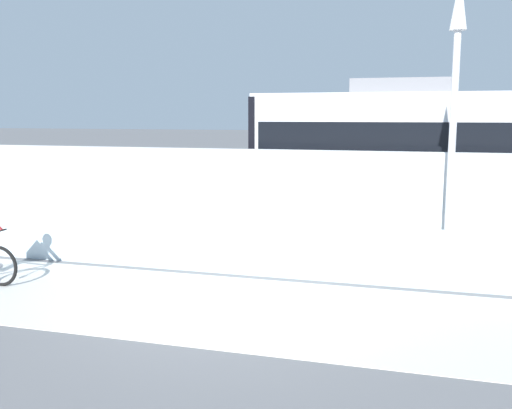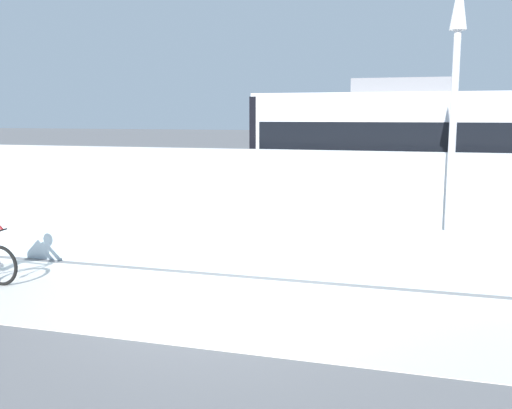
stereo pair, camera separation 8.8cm
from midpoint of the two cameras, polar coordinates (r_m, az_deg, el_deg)
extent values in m
plane|color=slate|center=(9.17, -3.63, -9.94)|extent=(200.00, 200.00, 0.00)
cube|color=silver|center=(9.17, -3.63, -9.90)|extent=(32.00, 3.20, 0.01)
cube|color=silver|center=(10.72, -0.29, -4.26)|extent=(32.00, 0.05, 1.04)
cube|color=white|center=(12.31, 2.10, 0.22)|extent=(32.00, 0.36, 2.21)
cube|color=#595654|center=(14.89, 4.43, -2.61)|extent=(32.00, 0.08, 0.01)
cube|color=#595654|center=(16.27, 5.47, -1.65)|extent=(32.00, 0.08, 0.01)
cube|color=silver|center=(15.11, 21.60, 4.23)|extent=(11.00, 2.50, 3.10)
cube|color=black|center=(15.09, 21.67, 5.55)|extent=(10.56, 2.54, 1.04)
cube|color=red|center=(15.26, 21.31, -0.90)|extent=(10.78, 2.53, 0.28)
cube|color=slate|center=(15.03, 14.31, 11.15)|extent=(2.40, 1.10, 0.36)
cube|color=#232326|center=(15.37, 8.10, -0.96)|extent=(1.40, 1.88, 0.20)
cylinder|color=black|center=(14.69, 7.69, -1.65)|extent=(0.60, 0.10, 0.60)
cylinder|color=black|center=(16.09, 8.47, -0.75)|extent=(0.60, 0.10, 0.60)
cube|color=black|center=(15.58, 1.16, 4.96)|extent=(0.16, 2.54, 2.94)
torus|color=black|center=(11.02, -23.56, -5.50)|extent=(0.72, 0.06, 0.72)
cylinder|color=#99999E|center=(11.02, -23.56, -5.50)|extent=(0.07, 0.10, 0.07)
cylinder|color=gray|center=(10.70, 18.23, -7.06)|extent=(0.24, 0.24, 0.20)
cylinder|color=silver|center=(10.34, 18.79, 4.22)|extent=(0.12, 0.12, 4.20)
cone|color=white|center=(10.47, 19.52, 18.25)|extent=(0.28, 0.28, 0.90)
camera|label=1|loc=(0.04, -89.77, 0.04)|focal=40.90mm
camera|label=2|loc=(0.04, 90.23, -0.04)|focal=40.90mm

